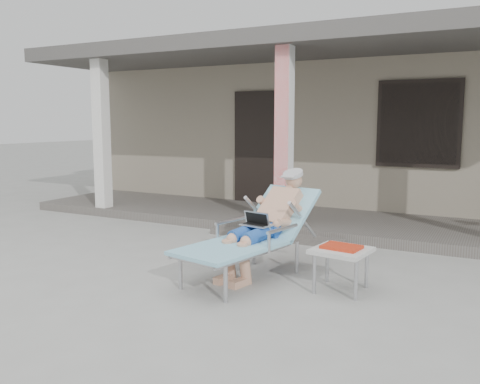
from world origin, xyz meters
The scene contains 7 objects.
ground centered at (0.00, 0.00, 0.00)m, with size 60.00×60.00×0.00m, color #9E9E99.
house centered at (0.00, 6.50, 1.67)m, with size 10.40×5.40×3.30m.
porch_deck centered at (0.00, 3.00, 0.07)m, with size 10.00×2.00×0.15m, color #605B56.
porch_overhang centered at (0.00, 2.95, 2.79)m, with size 10.00×2.30×2.85m.
porch_step centered at (0.00, 1.85, 0.04)m, with size 2.00×0.30×0.07m, color #605B56.
lounger centered at (0.52, 0.21, 0.75)m, with size 1.07×1.95×1.22m.
side_table centered at (1.49, 0.09, 0.39)m, with size 0.59×0.59×0.47m.
Camera 1 is at (2.87, -4.75, 1.70)m, focal length 38.00 mm.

